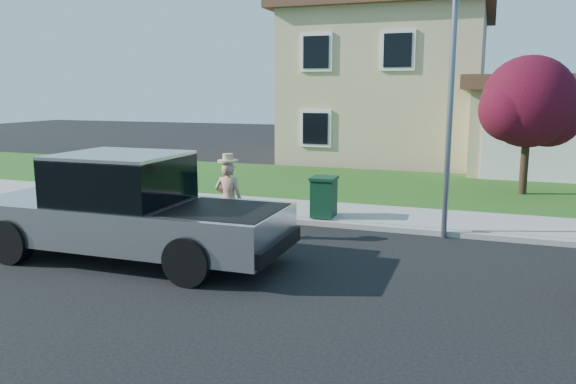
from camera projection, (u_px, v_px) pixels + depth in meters
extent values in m
plane|color=black|center=(235.00, 256.00, 10.69)|extent=(80.00, 80.00, 0.00)
cube|color=gray|center=(327.00, 224.00, 13.03)|extent=(40.00, 0.20, 0.12)
cube|color=gray|center=(339.00, 213.00, 14.05)|extent=(40.00, 2.00, 0.15)
cube|color=#164213|center=(374.00, 186.00, 18.22)|extent=(40.00, 7.00, 0.10)
cube|color=tan|center=(390.00, 89.00, 25.86)|extent=(8.00, 9.00, 6.40)
cube|color=tan|center=(548.00, 131.00, 21.21)|extent=(5.50, 6.00, 3.20)
cube|color=white|center=(555.00, 148.00, 18.48)|extent=(4.60, 0.12, 2.30)
cube|color=#4C2D1E|center=(393.00, 12.00, 25.26)|extent=(8.80, 9.80, 0.50)
cube|color=#4C2D1E|center=(552.00, 83.00, 20.89)|extent=(6.20, 6.80, 0.50)
cube|color=white|center=(316.00, 52.00, 22.13)|extent=(1.30, 0.10, 1.50)
cube|color=white|center=(398.00, 50.00, 21.07)|extent=(1.30, 0.10, 1.50)
cube|color=black|center=(316.00, 128.00, 22.66)|extent=(1.30, 0.10, 1.50)
cylinder|color=black|center=(11.00, 241.00, 10.18)|extent=(0.82, 0.31, 0.82)
cylinder|color=black|center=(81.00, 219.00, 11.93)|extent=(0.82, 0.31, 0.82)
cylinder|color=black|center=(188.00, 261.00, 9.01)|extent=(0.82, 0.31, 0.82)
cylinder|color=black|center=(237.00, 233.00, 10.76)|extent=(0.82, 0.31, 0.82)
cube|color=#ADB0B4|center=(130.00, 222.00, 10.39)|extent=(5.85, 2.10, 0.74)
cube|color=black|center=(121.00, 180.00, 10.30)|extent=(2.17, 1.92, 0.87)
cube|color=#ADB0B4|center=(119.00, 156.00, 10.22)|extent=(2.17, 1.92, 0.08)
cube|color=black|center=(225.00, 211.00, 9.70)|extent=(1.86, 1.76, 0.06)
cube|color=black|center=(6.00, 218.00, 11.37)|extent=(0.14, 1.95, 0.41)
cube|color=black|center=(279.00, 246.00, 9.47)|extent=(0.14, 1.95, 0.26)
cube|color=black|center=(120.00, 175.00, 11.61)|extent=(0.12, 0.23, 0.18)
imported|color=tan|center=(229.00, 200.00, 11.87)|extent=(0.62, 0.42, 1.64)
cylinder|color=tan|center=(228.00, 160.00, 11.72)|extent=(0.44, 0.44, 0.04)
cylinder|color=tan|center=(228.00, 157.00, 11.71)|extent=(0.22, 0.22, 0.15)
cylinder|color=black|center=(524.00, 163.00, 16.42)|extent=(0.23, 0.23, 1.83)
sphere|color=#480F1D|center=(529.00, 102.00, 16.11)|extent=(2.64, 2.64, 2.64)
sphere|color=#480F1D|center=(549.00, 113.00, 16.30)|extent=(1.95, 1.95, 1.95)
sphere|color=#480F1D|center=(512.00, 110.00, 15.98)|extent=(1.83, 1.83, 1.83)
cube|color=#0D311C|center=(324.00, 198.00, 13.32)|extent=(0.56, 0.64, 0.88)
cube|color=#0D311C|center=(324.00, 178.00, 13.23)|extent=(0.61, 0.70, 0.07)
cylinder|color=slate|center=(449.00, 121.00, 11.58)|extent=(0.12, 0.12, 4.98)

